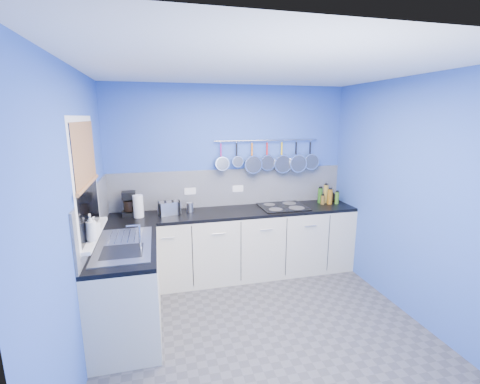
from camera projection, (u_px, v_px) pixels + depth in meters
name	position (u px, v px, depth m)	size (l,w,h in m)	color
floor	(263.00, 328.00, 3.40)	(3.20, 3.00, 0.02)	#47474C
ceiling	(267.00, 66.00, 2.84)	(3.20, 3.00, 0.02)	white
wall_back	(230.00, 180.00, 4.55)	(3.20, 0.02, 2.50)	#3356B6
wall_front	(357.00, 287.00, 1.69)	(3.20, 0.02, 2.50)	#3356B6
wall_left	(78.00, 222.00, 2.74)	(0.02, 3.00, 2.50)	#3356B6
wall_right	(411.00, 199.00, 3.50)	(0.02, 3.00, 2.50)	#3356B6
backsplash_back	(231.00, 187.00, 4.55)	(3.20, 0.02, 0.50)	#9C9EA5
backsplash_left	(94.00, 213.00, 3.33)	(0.02, 1.80, 0.50)	#9C9EA5
cabinet_run_back	(235.00, 245.00, 4.43)	(3.20, 0.60, 0.86)	beige
worktop_back	(235.00, 212.00, 4.33)	(3.20, 0.60, 0.04)	black
cabinet_run_left	(128.00, 290.00, 3.28)	(0.60, 1.20, 0.86)	beige
worktop_left	(124.00, 247.00, 3.18)	(0.60, 1.20, 0.04)	black
window_frame	(86.00, 179.00, 2.96)	(0.01, 1.00, 1.10)	white
window_glass	(87.00, 179.00, 2.97)	(0.01, 0.90, 1.00)	black
bamboo_blind	(85.00, 154.00, 2.92)	(0.01, 0.90, 0.55)	#9F6431
window_sill	(94.00, 234.00, 3.08)	(0.10, 0.98, 0.03)	white
sink_unit	(124.00, 245.00, 3.17)	(0.50, 0.95, 0.01)	silver
mixer_tap	(140.00, 237.00, 3.01)	(0.12, 0.08, 0.26)	silver
socket_left	(190.00, 191.00, 4.41)	(0.15, 0.01, 0.09)	white
socket_right	(238.00, 189.00, 4.56)	(0.15, 0.01, 0.09)	white
pot_rail	(267.00, 140.00, 4.49)	(0.02, 0.02, 1.45)	silver
soap_bottle_a	(91.00, 228.00, 2.84)	(0.09, 0.09, 0.24)	white
soap_bottle_b	(94.00, 226.00, 2.98)	(0.08, 0.08, 0.17)	white
paper_towel	(138.00, 206.00, 4.03)	(0.12, 0.12, 0.27)	white
coffee_maker	(129.00, 204.00, 4.08)	(0.17, 0.19, 0.30)	black
toaster	(169.00, 208.00, 4.15)	(0.25, 0.14, 0.16)	silver
canister	(190.00, 207.00, 4.26)	(0.09, 0.09, 0.12)	silver
hob	(283.00, 207.00, 4.50)	(0.61, 0.54, 0.01)	black
pan_0	(221.00, 156.00, 4.37)	(0.18, 0.12, 0.37)	silver
pan_1	(237.00, 154.00, 4.42)	(0.15, 0.09, 0.34)	silver
pan_2	(252.00, 157.00, 4.48)	(0.24, 0.11, 0.43)	silver
pan_3	(267.00, 156.00, 4.53)	(0.22, 0.07, 0.41)	silver
pan_4	(282.00, 157.00, 4.58)	(0.26, 0.10, 0.45)	silver
pan_5	(296.00, 156.00, 4.63)	(0.25, 0.12, 0.44)	silver
pan_6	(310.00, 155.00, 4.68)	(0.23, 0.09, 0.42)	silver
condiment_0	(333.00, 198.00, 4.77)	(0.06, 0.06, 0.11)	black
condiment_1	(326.00, 194.00, 4.72)	(0.07, 0.07, 0.25)	olive
condiment_2	(320.00, 195.00, 4.71)	(0.07, 0.07, 0.21)	#265919
condiment_3	(337.00, 198.00, 4.66)	(0.06, 0.06, 0.17)	#3F721E
condiment_4	(330.00, 197.00, 4.64)	(0.07, 0.07, 0.21)	#8C5914
condiment_5	(323.00, 200.00, 4.64)	(0.06, 0.06, 0.12)	brown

